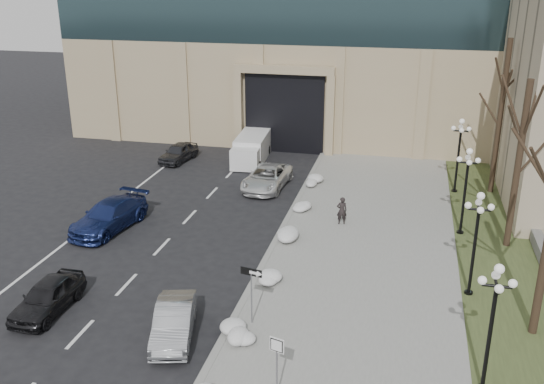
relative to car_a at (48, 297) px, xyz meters
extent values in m
cube|color=gray|center=(12.10, 6.75, -0.61)|extent=(9.00, 40.00, 0.12)
cube|color=gray|center=(7.60, 6.75, -0.60)|extent=(0.30, 40.00, 0.14)
cube|color=#384522|center=(18.60, 6.75, -0.62)|extent=(4.00, 40.00, 0.10)
cube|color=tan|center=(6.60, 34.75, 3.33)|extent=(40.00, 20.00, 8.00)
cube|color=black|center=(4.60, 25.75, 2.33)|extent=(6.00, 2.50, 6.00)
cube|color=tan|center=(4.60, 24.35, 5.63)|extent=(7.50, 0.60, 0.60)
cube|color=tan|center=(1.10, 24.35, 2.33)|extent=(0.60, 0.60, 6.00)
cube|color=tan|center=(8.10, 24.35, 2.33)|extent=(0.60, 0.60, 6.00)
imported|color=black|center=(0.00, 0.00, 0.00)|extent=(1.62, 3.96, 1.35)
imported|color=#999CA0|center=(5.72, -0.55, -0.01)|extent=(2.36, 4.22, 1.32)
imported|color=navy|center=(-1.51, 8.22, 0.09)|extent=(2.97, 5.53, 1.52)
imported|color=white|center=(5.23, 16.47, 0.03)|extent=(2.65, 5.20, 1.41)
imported|color=#323338|center=(-2.39, 20.57, -0.02)|extent=(2.14, 4.05, 1.31)
imported|color=black|center=(10.63, 11.50, 0.22)|extent=(0.65, 0.51, 1.55)
cube|color=silver|center=(2.73, 22.40, 0.24)|extent=(2.33, 4.71, 1.83)
cube|color=silver|center=(2.92, 19.66, 0.15)|extent=(2.02, 1.59, 1.46)
cylinder|color=black|center=(1.99, 19.78, -0.35)|extent=(0.27, 0.66, 0.64)
cylinder|color=black|center=(3.82, 19.91, -0.35)|extent=(0.27, 0.66, 0.64)
cylinder|color=black|center=(1.72, 23.71, -0.35)|extent=(0.27, 0.66, 0.64)
cylinder|color=black|center=(3.54, 23.84, -0.35)|extent=(0.27, 0.66, 0.64)
cylinder|color=slate|center=(8.40, 0.89, 0.55)|extent=(0.06, 0.06, 2.45)
cube|color=black|center=(8.40, 0.89, 1.68)|extent=(0.89, 0.21, 0.30)
cube|color=white|center=(8.53, 0.84, 1.68)|extent=(0.42, 0.09, 0.11)
cone|color=white|center=(8.76, 0.79, 1.68)|extent=(0.25, 0.28, 0.24)
cylinder|color=slate|center=(10.33, -3.20, 0.49)|extent=(0.06, 0.06, 2.33)
cube|color=white|center=(10.33, -3.20, 1.44)|extent=(0.50, 0.18, 0.51)
cube|color=black|center=(10.33, -3.23, 1.44)|extent=(0.43, 0.13, 0.44)
cube|color=white|center=(10.33, -3.23, 1.44)|extent=(0.37, 0.11, 0.38)
ellipsoid|color=silver|center=(8.20, -0.15, -0.37)|extent=(1.10, 1.60, 0.36)
ellipsoid|color=silver|center=(8.28, 4.28, -0.37)|extent=(1.10, 1.60, 0.36)
ellipsoid|color=silver|center=(8.05, 8.76, -0.37)|extent=(1.10, 1.60, 0.36)
ellipsoid|color=silver|center=(8.23, 12.94, -0.37)|extent=(1.10, 1.60, 0.36)
ellipsoid|color=silver|center=(8.19, 17.63, -0.37)|extent=(1.10, 1.60, 0.36)
cylinder|color=black|center=(16.90, -1.25, 1.33)|extent=(0.14, 0.14, 4.00)
cylinder|color=black|center=(16.90, -1.25, 3.33)|extent=(0.10, 0.90, 0.10)
cylinder|color=black|center=(16.90, -1.25, 3.33)|extent=(0.90, 0.10, 0.10)
sphere|color=white|center=(16.90, -1.25, 3.93)|extent=(0.32, 0.32, 0.32)
sphere|color=white|center=(17.35, -1.25, 3.48)|extent=(0.28, 0.28, 0.28)
sphere|color=white|center=(16.45, -1.25, 3.48)|extent=(0.28, 0.28, 0.28)
sphere|color=white|center=(16.90, -0.80, 3.48)|extent=(0.28, 0.28, 0.28)
sphere|color=white|center=(16.90, -1.70, 3.48)|extent=(0.28, 0.28, 0.28)
cylinder|color=black|center=(16.90, 5.25, -0.57)|extent=(0.36, 0.36, 0.20)
cylinder|color=black|center=(16.90, 5.25, 1.33)|extent=(0.14, 0.14, 4.00)
cylinder|color=black|center=(16.90, 5.25, 3.33)|extent=(0.10, 0.90, 0.10)
cylinder|color=black|center=(16.90, 5.25, 3.33)|extent=(0.90, 0.10, 0.10)
sphere|color=white|center=(16.90, 5.25, 3.93)|extent=(0.32, 0.32, 0.32)
sphere|color=white|center=(17.35, 5.25, 3.48)|extent=(0.28, 0.28, 0.28)
sphere|color=white|center=(16.45, 5.25, 3.48)|extent=(0.28, 0.28, 0.28)
sphere|color=white|center=(16.90, 5.70, 3.48)|extent=(0.28, 0.28, 0.28)
sphere|color=white|center=(16.90, 4.80, 3.48)|extent=(0.28, 0.28, 0.28)
cylinder|color=black|center=(16.90, 11.75, -0.57)|extent=(0.36, 0.36, 0.20)
cylinder|color=black|center=(16.90, 11.75, 1.33)|extent=(0.14, 0.14, 4.00)
cylinder|color=black|center=(16.90, 11.75, 3.33)|extent=(0.10, 0.90, 0.10)
cylinder|color=black|center=(16.90, 11.75, 3.33)|extent=(0.90, 0.10, 0.10)
sphere|color=white|center=(16.90, 11.75, 3.93)|extent=(0.32, 0.32, 0.32)
sphere|color=white|center=(17.35, 11.75, 3.48)|extent=(0.28, 0.28, 0.28)
sphere|color=white|center=(16.45, 11.75, 3.48)|extent=(0.28, 0.28, 0.28)
sphere|color=white|center=(16.90, 12.20, 3.48)|extent=(0.28, 0.28, 0.28)
sphere|color=white|center=(16.90, 11.30, 3.48)|extent=(0.28, 0.28, 0.28)
cylinder|color=black|center=(16.90, 18.25, -0.57)|extent=(0.36, 0.36, 0.20)
cylinder|color=black|center=(16.90, 18.25, 1.33)|extent=(0.14, 0.14, 4.00)
cylinder|color=black|center=(16.90, 18.25, 3.33)|extent=(0.10, 0.90, 0.10)
cylinder|color=black|center=(16.90, 18.25, 3.33)|extent=(0.90, 0.10, 0.10)
sphere|color=white|center=(16.90, 18.25, 3.93)|extent=(0.32, 0.32, 0.32)
sphere|color=white|center=(17.35, 18.25, 3.48)|extent=(0.28, 0.28, 0.28)
sphere|color=white|center=(16.45, 18.25, 3.48)|extent=(0.28, 0.28, 0.28)
sphere|color=white|center=(16.90, 18.70, 3.48)|extent=(0.28, 0.28, 0.28)
sphere|color=white|center=(16.90, 17.80, 3.48)|extent=(0.28, 0.28, 0.28)
cylinder|color=black|center=(19.10, 10.75, 3.58)|extent=(0.32, 0.32, 8.50)
cylinder|color=black|center=(19.10, 18.75, 4.08)|extent=(0.32, 0.32, 9.50)
camera|label=1|loc=(13.88, -19.01, 12.63)|focal=40.00mm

